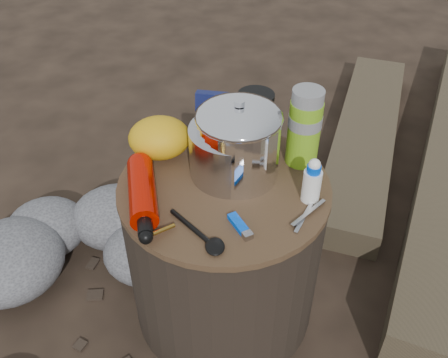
{
  "coord_description": "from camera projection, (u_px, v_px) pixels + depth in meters",
  "views": [
    {
      "loc": [
        -0.08,
        -0.9,
        1.23
      ],
      "look_at": [
        0.0,
        0.0,
        0.48
      ],
      "focal_mm": 40.1,
      "sensor_mm": 36.0,
      "label": 1
    }
  ],
  "objects": [
    {
      "name": "ground",
      "position": [
        224.0,
        304.0,
        1.48
      ],
      "size": [
        60.0,
        60.0,
        0.0
      ],
      "primitive_type": "plane",
      "color": "#2C2119",
      "rests_on": "ground"
    },
    {
      "name": "stump",
      "position": [
        224.0,
        251.0,
        1.33
      ],
      "size": [
        0.5,
        0.5,
        0.46
      ],
      "primitive_type": "cylinder",
      "color": "black",
      "rests_on": "ground"
    },
    {
      "name": "rock_ring",
      "position": [
        70.0,
        321.0,
        1.31
      ],
      "size": [
        0.49,
        1.08,
        0.21
      ],
      "primitive_type": null,
      "color": "#57575C",
      "rests_on": "ground"
    },
    {
      "name": "log_small",
      "position": [
        365.0,
        137.0,
        2.05
      ],
      "size": [
        0.71,
        1.23,
        0.1
      ],
      "primitive_type": "cube",
      "rotation": [
        0.0,
        0.0,
        -0.41
      ],
      "color": "#413727",
      "rests_on": "ground"
    },
    {
      "name": "foil_windscreen",
      "position": [
        232.0,
        151.0,
        1.18
      ],
      "size": [
        0.21,
        0.21,
        0.13
      ],
      "primitive_type": "cylinder",
      "color": "#B8B9C0",
      "rests_on": "stump"
    },
    {
      "name": "camping_pot",
      "position": [
        239.0,
        141.0,
        1.15
      ],
      "size": [
        0.19,
        0.19,
        0.19
      ],
      "primitive_type": "cylinder",
      "color": "silver",
      "rests_on": "stump"
    },
    {
      "name": "fuel_bottle",
      "position": [
        142.0,
        192.0,
        1.12
      ],
      "size": [
        0.09,
        0.26,
        0.06
      ],
      "primitive_type": null,
      "rotation": [
        0.0,
        0.0,
        0.09
      ],
      "color": "#BB0F00",
      "rests_on": "stump"
    },
    {
      "name": "thermos",
      "position": [
        304.0,
        128.0,
        1.19
      ],
      "size": [
        0.08,
        0.08,
        0.2
      ],
      "primitive_type": "cylinder",
      "color": "#75B11C",
      "rests_on": "stump"
    },
    {
      "name": "travel_mug",
      "position": [
        255.0,
        118.0,
        1.28
      ],
      "size": [
        0.09,
        0.09,
        0.13
      ],
      "primitive_type": "cylinder",
      "color": "black",
      "rests_on": "stump"
    },
    {
      "name": "stuff_sack",
      "position": [
        159.0,
        138.0,
        1.24
      ],
      "size": [
        0.15,
        0.13,
        0.11
      ],
      "primitive_type": "ellipsoid",
      "color": "gold",
      "rests_on": "stump"
    },
    {
      "name": "food_pouch",
      "position": [
        219.0,
        121.0,
        1.26
      ],
      "size": [
        0.12,
        0.05,
        0.15
      ],
      "primitive_type": "cube",
      "rotation": [
        0.0,
        0.0,
        -0.25
      ],
      "color": "#0F1648",
      "rests_on": "stump"
    },
    {
      "name": "lighter",
      "position": [
        238.0,
        224.0,
        1.07
      ],
      "size": [
        0.05,
        0.08,
        0.01
      ],
      "primitive_type": "cube",
      "rotation": [
        0.0,
        0.0,
        0.4
      ],
      "color": "#0049E8",
      "rests_on": "stump"
    },
    {
      "name": "pot_grabber",
      "position": [
        305.0,
        215.0,
        1.09
      ],
      "size": [
        0.1,
        0.11,
        0.01
      ],
      "primitive_type": null,
      "rotation": [
        0.0,
        0.0,
        -0.71
      ],
      "color": "#A4A4A9",
      "rests_on": "stump"
    },
    {
      "name": "spork",
      "position": [
        192.0,
        227.0,
        1.06
      ],
      "size": [
        0.12,
        0.15,
        0.01
      ],
      "primitive_type": null,
      "rotation": [
        0.0,
        0.0,
        0.65
      ],
      "color": "black",
      "rests_on": "stump"
    },
    {
      "name": "squeeze_bottle",
      "position": [
        312.0,
        182.0,
        1.11
      ],
      "size": [
        0.04,
        0.04,
        0.1
      ],
      "primitive_type": "cylinder",
      "color": "white",
      "rests_on": "stump"
    }
  ]
}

